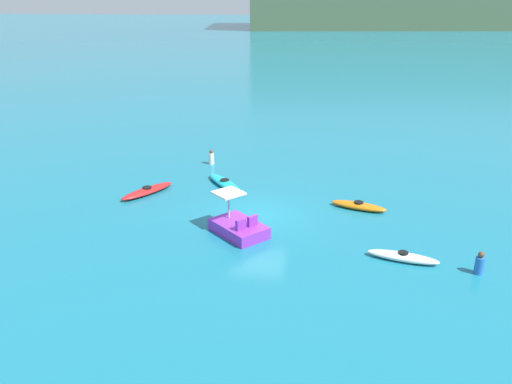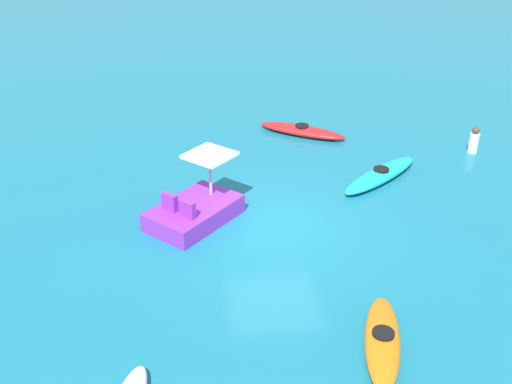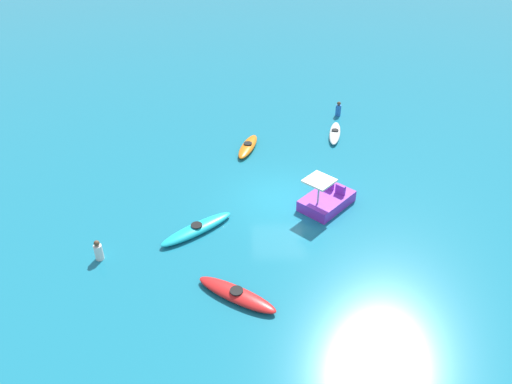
{
  "view_description": "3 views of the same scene",
  "coord_description": "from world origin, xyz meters",
  "px_view_note": "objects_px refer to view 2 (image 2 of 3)",
  "views": [
    {
      "loc": [
        2.71,
        -20.65,
        9.26
      ],
      "look_at": [
        -0.28,
        1.27,
        0.64
      ],
      "focal_mm": 34.89,
      "sensor_mm": 36.0,
      "label": 1
    },
    {
      "loc": [
        12.72,
        -2.12,
        7.95
      ],
      "look_at": [
        -0.7,
        -0.39,
        0.68
      ],
      "focal_mm": 41.23,
      "sensor_mm": 36.0,
      "label": 2
    },
    {
      "loc": [
        -17.88,
        1.55,
        12.64
      ],
      "look_at": [
        -0.55,
        1.07,
        0.77
      ],
      "focal_mm": 34.18,
      "sensor_mm": 36.0,
      "label": 3
    }
  ],
  "objects_px": {
    "kayak_red": "(302,131)",
    "person_by_kayaks": "(474,141)",
    "kayak_cyan": "(381,175)",
    "kayak_orange": "(382,340)",
    "pedal_boat_purple": "(194,210)"
  },
  "relations": [
    {
      "from": "kayak_red",
      "to": "pedal_boat_purple",
      "type": "xyz_separation_m",
      "value": [
        5.37,
        -3.91,
        0.17
      ]
    },
    {
      "from": "kayak_orange",
      "to": "pedal_boat_purple",
      "type": "relative_size",
      "value": 0.97
    },
    {
      "from": "pedal_boat_purple",
      "to": "person_by_kayaks",
      "type": "xyz_separation_m",
      "value": [
        -3.21,
        9.15,
        0.05
      ]
    },
    {
      "from": "kayak_red",
      "to": "person_by_kayaks",
      "type": "height_order",
      "value": "person_by_kayaks"
    },
    {
      "from": "pedal_boat_purple",
      "to": "person_by_kayaks",
      "type": "distance_m",
      "value": 9.7
    },
    {
      "from": "kayak_red",
      "to": "kayak_orange",
      "type": "height_order",
      "value": "same"
    },
    {
      "from": "person_by_kayaks",
      "to": "kayak_orange",
      "type": "bearing_deg",
      "value": -34.62
    },
    {
      "from": "kayak_red",
      "to": "kayak_cyan",
      "type": "distance_m",
      "value": 4.03
    },
    {
      "from": "kayak_cyan",
      "to": "pedal_boat_purple",
      "type": "relative_size",
      "value": 1.12
    },
    {
      "from": "kayak_red",
      "to": "pedal_boat_purple",
      "type": "height_order",
      "value": "pedal_boat_purple"
    },
    {
      "from": "kayak_red",
      "to": "person_by_kayaks",
      "type": "xyz_separation_m",
      "value": [
        2.16,
        5.24,
        0.22
      ]
    },
    {
      "from": "kayak_red",
      "to": "kayak_cyan",
      "type": "xyz_separation_m",
      "value": [
        3.68,
        1.65,
        -0.0
      ]
    },
    {
      "from": "kayak_red",
      "to": "person_by_kayaks",
      "type": "relative_size",
      "value": 3.45
    },
    {
      "from": "kayak_cyan",
      "to": "kayak_orange",
      "type": "distance_m",
      "value": 7.18
    },
    {
      "from": "pedal_boat_purple",
      "to": "person_by_kayaks",
      "type": "height_order",
      "value": "pedal_boat_purple"
    }
  ]
}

